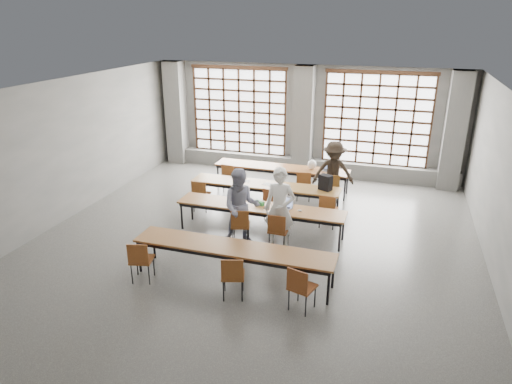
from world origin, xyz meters
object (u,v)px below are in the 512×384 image
chair_near_mid (233,273)px  laptop_front (285,205)px  student_male (280,209)px  chair_near_right (300,285)px  phone (267,208)px  desk_row_a (281,169)px  chair_mid_centre (272,201)px  chair_back_right (332,186)px  student_back (333,173)px  chair_front_left (240,223)px  student_female (241,207)px  chair_mid_left (200,192)px  chair_back_mid (304,183)px  green_box (259,203)px  chair_front_right (278,228)px  plastic_bag (312,165)px  red_pouch (142,257)px  laptop_back (328,168)px  mouse (300,211)px  desk_row_c (260,209)px  backpack (325,183)px  chair_near_left (140,258)px  chair_mid_right (328,208)px  chair_back_left (230,175)px  desk_row_d (233,250)px

chair_near_mid → laptop_front: 2.84m
chair_near_mid → student_male: student_male is taller
chair_near_right → phone: (-1.38, 2.61, 0.20)m
desk_row_a → chair_mid_centre: (0.33, -2.19, -0.13)m
chair_back_right → phone: bearing=-114.5°
student_back → chair_near_right: bearing=-102.0°
chair_front_left → chair_near_right: 2.78m
student_female → chair_mid_left: bearing=123.5°
chair_back_mid → green_box: (-0.58, -2.34, 0.24)m
chair_front_right → plastic_bag: (0.02, 3.73, 0.34)m
chair_front_right → student_back: (0.72, 3.18, 0.34)m
desk_row_a → chair_back_right: bearing=-21.3°
red_pouch → student_female: bearing=58.4°
chair_front_left → laptop_front: (0.85, 0.73, 0.25)m
desk_row_a → chair_mid_centre: chair_mid_centre is taller
chair_mid_left → laptop_back: 3.80m
student_male → student_back: 3.13m
chair_mid_left → chair_back_right: bearing=25.7°
chair_near_right → mouse: chair_near_right is taller
student_back → desk_row_c: bearing=-131.9°
laptop_front → backpack: bearing=64.0°
chair_near_left → phone: (1.78, 2.61, 0.20)m
chair_back_right → desk_row_c: bearing=-118.7°
chair_mid_right → desk_row_c: bearing=-149.7°
phone → red_pouch: bearing=-125.3°
chair_near_mid → plastic_bag: bearing=86.9°
chair_back_right → laptop_back: bearing=108.2°
green_box → chair_back_right: bearing=59.5°
chair_mid_left → plastic_bag: plastic_bag is taller
chair_back_left → chair_mid_right: size_ratio=1.00×
desk_row_c → desk_row_d: same height
chair_mid_left → red_pouch: size_ratio=4.40×
phone → desk_row_c: bearing=150.9°
chair_near_mid → red_pouch: (-1.92, 0.08, -0.04)m
student_back → plastic_bag: student_back is taller
chair_mid_centre → student_female: (-0.35, -1.36, 0.35)m
chair_front_left → mouse: 1.39m
desk_row_c → plastic_bag: 3.17m
student_male → chair_mid_right: bearing=56.3°
desk_row_a → backpack: bearing=-44.4°
desk_row_c → chair_back_left: bearing=124.9°
chair_mid_centre → student_male: student_male is taller
desk_row_d → green_box: green_box is taller
desk_row_d → chair_back_left: chair_back_left is taller
chair_mid_centre → chair_mid_right: same height
desk_row_d → chair_front_left: bearing=104.0°
chair_near_right → backpack: bearing=93.9°
chair_back_left → green_box: (1.64, -2.34, 0.24)m
chair_back_left → chair_near_mid: 5.51m
desk_row_a → phone: size_ratio=30.77×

